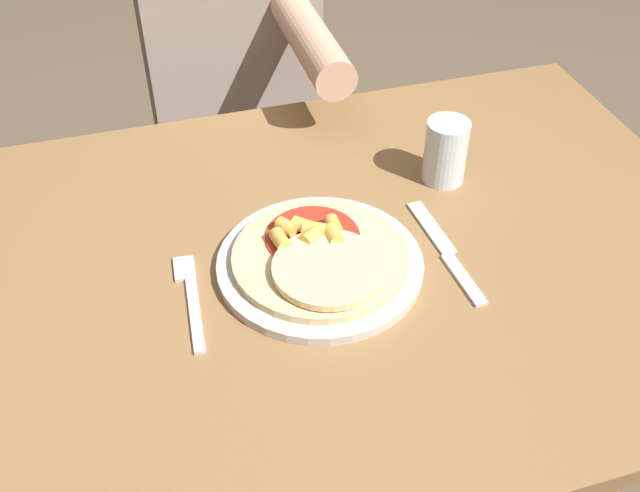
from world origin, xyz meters
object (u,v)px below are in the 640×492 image
drinking_glass (446,151)px  person_diner (232,64)px  pizza (320,256)px  fork (191,295)px  knife (447,252)px  plate (320,264)px  dining_table (347,314)px

drinking_glass → person_diner: 0.61m
pizza → fork: bearing=180.0°
knife → person_diner: bearing=102.6°
plate → knife: plate is taller
knife → drinking_glass: (0.06, 0.16, 0.05)m
dining_table → knife: (0.13, -0.04, 0.12)m
dining_table → drinking_glass: (0.19, 0.12, 0.17)m
plate → knife: (0.18, -0.02, -0.00)m
pizza → fork: 0.18m
plate → fork: (-0.18, -0.00, -0.00)m
dining_table → fork: 0.26m
fork → plate: bearing=1.1°
dining_table → fork: fork is taller
pizza → knife: 0.18m
plate → person_diner: 0.70m
plate → fork: size_ratio=1.57×
dining_table → knife: 0.18m
dining_table → person_diner: bearing=92.7°
pizza → knife: (0.18, -0.02, -0.02)m
fork → person_diner: (0.19, 0.70, -0.06)m
pizza → person_diner: bearing=88.7°
person_diner → dining_table: bearing=-87.3°
fork → drinking_glass: drinking_glass is taller
knife → dining_table: bearing=163.8°
knife → plate: bearing=173.2°
drinking_glass → person_diner: (-0.22, 0.55, -0.10)m
fork → dining_table: bearing=5.1°
dining_table → drinking_glass: drinking_glass is taller
plate → dining_table: bearing=19.5°
knife → drinking_glass: bearing=68.6°
pizza → fork: size_ratio=1.34×
plate → person_diner: size_ratio=0.23×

